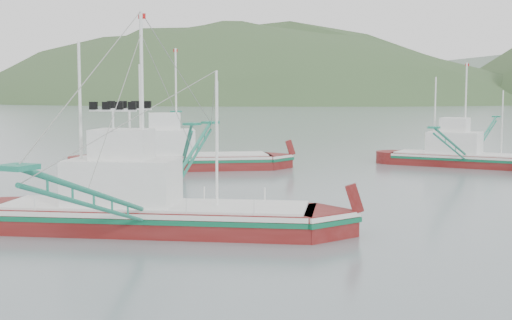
% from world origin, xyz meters
% --- Properties ---
extents(ground, '(1200.00, 1200.00, 0.00)m').
position_xyz_m(ground, '(0.00, 0.00, 0.00)').
color(ground, slate).
rests_on(ground, ground).
extents(main_boat, '(16.92, 28.91, 11.99)m').
position_xyz_m(main_boat, '(-2.89, -0.61, 2.32)').
color(main_boat, '#610F0E').
rests_on(main_boat, ground).
extents(bg_boat_far, '(14.58, 25.93, 10.51)m').
position_xyz_m(bg_boat_far, '(7.31, 38.01, 1.44)').
color(bg_boat_far, '#610F0E').
rests_on(bg_boat_far, ground).
extents(bg_boat_left, '(20.49, 26.45, 11.80)m').
position_xyz_m(bg_boat_left, '(-15.97, 24.69, 2.50)').
color(bg_boat_left, '#610F0E').
rests_on(bg_boat_left, ground).
extents(headland_left, '(448.00, 308.00, 210.00)m').
position_xyz_m(headland_left, '(-180.00, 360.00, 0.00)').
color(headland_left, '#324D27').
rests_on(headland_left, ground).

